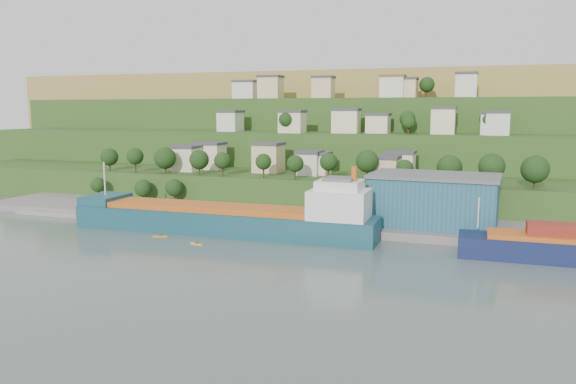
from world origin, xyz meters
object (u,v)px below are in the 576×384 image
at_px(cargo_ship_near, 231,221).
at_px(caravan, 116,205).
at_px(kayak_orange, 160,236).
at_px(warehouse, 434,199).

xyz_separation_m(cargo_ship_near, caravan, (-43.57, 13.25, -0.73)).
xyz_separation_m(cargo_ship_near, kayak_orange, (-14.76, -9.20, -2.94)).
xyz_separation_m(caravan, kayak_orange, (28.81, -22.45, -2.21)).
relative_size(cargo_ship_near, kayak_orange, 21.70).
distance_m(warehouse, kayak_orange, 68.04).
height_order(warehouse, caravan, warehouse).
height_order(caravan, kayak_orange, caravan).
bearing_deg(warehouse, kayak_orange, -153.54).
xyz_separation_m(warehouse, kayak_orange, (-62.14, -26.50, -8.17)).
bearing_deg(kayak_orange, warehouse, 3.20).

